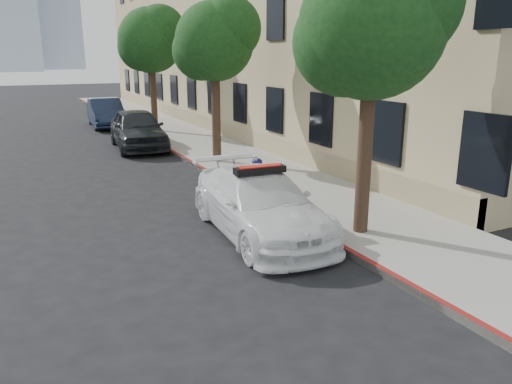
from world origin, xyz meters
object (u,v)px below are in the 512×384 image
object	(u,v)px
parked_car_mid	(138,129)
police_car	(260,204)
parked_car_far	(106,113)
fire_hydrant	(257,175)

from	to	relation	value
parked_car_mid	police_car	bearing A→B (deg)	-86.07
parked_car_mid	parked_car_far	world-z (taller)	parked_car_mid
police_car	parked_car_mid	distance (m)	11.23
police_car	parked_car_far	bearing A→B (deg)	93.09
parked_car_far	parked_car_mid	bearing A→B (deg)	-87.19
parked_car_mid	fire_hydrant	bearing A→B (deg)	-77.94
parked_car_mid	parked_car_far	distance (m)	7.04
parked_car_far	fire_hydrant	bearing A→B (deg)	-82.98
parked_car_mid	parked_car_far	bearing A→B (deg)	94.44
parked_car_far	fire_hydrant	xyz separation A→B (m)	(1.15, -15.62, -0.14)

